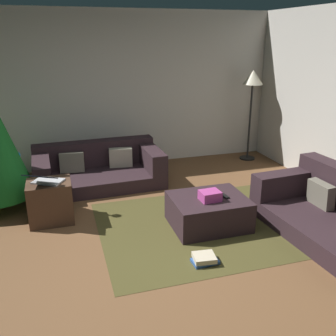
{
  "coord_description": "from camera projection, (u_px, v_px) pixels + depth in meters",
  "views": [
    {
      "loc": [
        -0.69,
        -3.25,
        2.17
      ],
      "look_at": [
        0.47,
        0.59,
        0.75
      ],
      "focal_mm": 39.84,
      "sensor_mm": 36.0,
      "label": 1
    }
  ],
  "objects": [
    {
      "name": "side_table",
      "position": [
        51.0,
        202.0,
        4.56
      ],
      "size": [
        0.52,
        0.44,
        0.52
      ],
      "primitive_type": "cube",
      "color": "#4C3323",
      "rests_on": "ground_plane"
    },
    {
      "name": "tv_remote",
      "position": [
        224.0,
        196.0,
        4.44
      ],
      "size": [
        0.07,
        0.16,
        0.02
      ],
      "primitive_type": "cube",
      "rotation": [
        0.0,
        0.0,
        0.12
      ],
      "color": "black",
      "rests_on": "ottoman"
    },
    {
      "name": "corner_lamp",
      "position": [
        253.0,
        84.0,
        6.54
      ],
      "size": [
        0.36,
        0.36,
        1.61
      ],
      "color": "black",
      "rests_on": "ground_plane"
    },
    {
      "name": "rear_partition",
      "position": [
        97.0,
        91.0,
        6.24
      ],
      "size": [
        6.4,
        0.12,
        2.6
      ],
      "primitive_type": "cube",
      "color": "beige",
      "rests_on": "ground_plane"
    },
    {
      "name": "gift_box",
      "position": [
        210.0,
        196.0,
        4.33
      ],
      "size": [
        0.24,
        0.2,
        0.11
      ],
      "primitive_type": "cube",
      "rotation": [
        0.0,
        0.0,
        0.06
      ],
      "color": "#B23F8C",
      "rests_on": "ottoman"
    },
    {
      "name": "area_rug",
      "position": [
        208.0,
        225.0,
        4.54
      ],
      "size": [
        2.6,
        2.0,
        0.01
      ],
      "primitive_type": "cube",
      "color": "#46401E",
      "rests_on": "ground_plane"
    },
    {
      "name": "ground_plane",
      "position": [
        141.0,
        259.0,
        3.85
      ],
      "size": [
        6.4,
        6.4,
        0.0
      ],
      "primitive_type": "plane",
      "color": "brown"
    },
    {
      "name": "couch_left",
      "position": [
        98.0,
        169.0,
        5.75
      ],
      "size": [
        1.92,
        1.07,
        0.61
      ],
      "rotation": [
        0.0,
        0.0,
        3.18
      ],
      "color": "#2D1E23",
      "rests_on": "ground_plane"
    },
    {
      "name": "laptop",
      "position": [
        45.0,
        180.0,
        4.4
      ],
      "size": [
        0.48,
        0.5,
        0.18
      ],
      "color": "silver",
      "rests_on": "side_table"
    },
    {
      "name": "book_stack",
      "position": [
        205.0,
        259.0,
        3.77
      ],
      "size": [
        0.27,
        0.22,
        0.09
      ],
      "color": "#2D5193",
      "rests_on": "ground_plane"
    },
    {
      "name": "ottoman",
      "position": [
        208.0,
        211.0,
        4.48
      ],
      "size": [
        0.89,
        0.72,
        0.37
      ],
      "primitive_type": "cube",
      "color": "#2D1E23",
      "rests_on": "ground_plane"
    }
  ]
}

